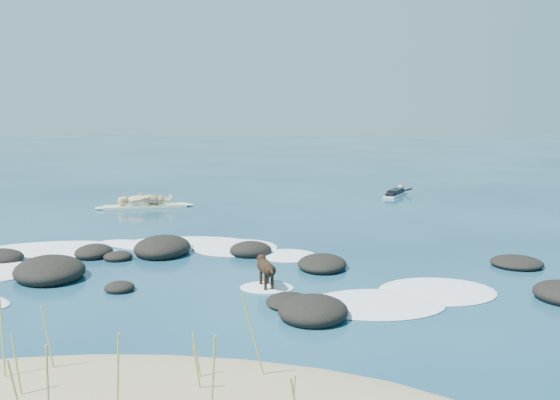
{
  "coord_description": "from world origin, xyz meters",
  "views": [
    {
      "loc": [
        2.3,
        -14.47,
        3.56
      ],
      "look_at": [
        0.77,
        4.0,
        0.9
      ],
      "focal_mm": 40.0,
      "sensor_mm": 36.0,
      "label": 1
    }
  ],
  "objects": [
    {
      "name": "ground",
      "position": [
        0.0,
        0.0,
        0.0
      ],
      "size": [
        160.0,
        160.0,
        0.0
      ],
      "primitive_type": "plane",
      "color": "#0A2642",
      "rests_on": "ground"
    },
    {
      "name": "dune_grass",
      "position": [
        0.13,
        -7.98,
        0.63
      ],
      "size": [
        3.91,
        2.05,
        1.23
      ],
      "color": "#A4AC53",
      "rests_on": "ground"
    },
    {
      "name": "reef_rocks",
      "position": [
        -1.73,
        -1.64,
        0.12
      ],
      "size": [
        15.03,
        6.91,
        0.6
      ],
      "color": "black",
      "rests_on": "ground"
    },
    {
      "name": "breaking_foam",
      "position": [
        -1.72,
        -0.66,
        0.01
      ],
      "size": [
        13.49,
        7.22,
        0.12
      ],
      "color": "white",
      "rests_on": "ground"
    },
    {
      "name": "standing_surfer_rig",
      "position": [
        -4.56,
        7.8,
        0.81
      ],
      "size": [
        3.51,
        1.59,
        2.06
      ],
      "rotation": [
        0.0,
        0.0,
        0.34
      ],
      "color": "beige",
      "rests_on": "ground"
    },
    {
      "name": "paddling_surfer_rig",
      "position": [
        5.02,
        11.92,
        0.13
      ],
      "size": [
        1.36,
        2.18,
        0.39
      ],
      "rotation": [
        0.0,
        0.0,
        1.17
      ],
      "color": "white",
      "rests_on": "ground"
    },
    {
      "name": "dog",
      "position": [
        1.01,
        -2.35,
        0.44
      ],
      "size": [
        0.51,
        1.01,
        0.67
      ],
      "rotation": [
        0.0,
        0.0,
        1.94
      ],
      "color": "black",
      "rests_on": "ground"
    }
  ]
}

